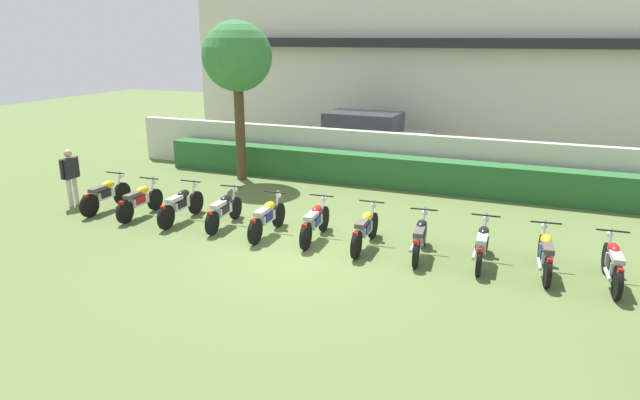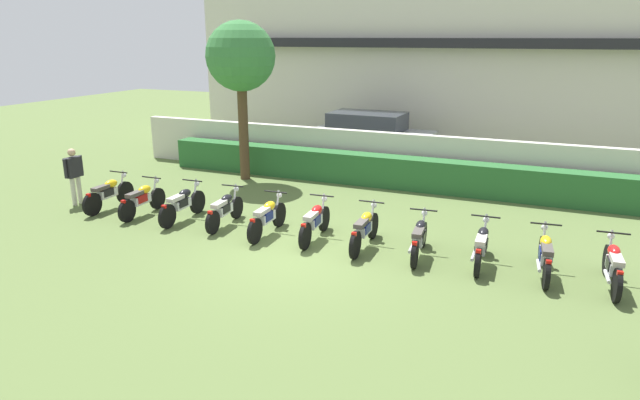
% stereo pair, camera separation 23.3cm
% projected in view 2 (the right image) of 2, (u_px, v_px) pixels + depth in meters
% --- Properties ---
extents(ground, '(60.00, 60.00, 0.00)m').
position_uv_depth(ground, '(298.00, 254.00, 12.15)').
color(ground, '#566B38').
extents(building, '(20.07, 6.50, 8.21)m').
position_uv_depth(building, '(442.00, 48.00, 23.82)').
color(building, beige).
rests_on(building, ground).
extents(compound_wall, '(19.06, 0.30, 1.61)m').
position_uv_depth(compound_wall, '(389.00, 157.00, 18.05)').
color(compound_wall, beige).
rests_on(compound_wall, ground).
extents(hedge_row, '(15.25, 0.70, 0.99)m').
position_uv_depth(hedge_row, '(382.00, 171.00, 17.53)').
color(hedge_row, '#28602D').
rests_on(hedge_row, ground).
extents(parked_car, '(4.55, 2.18, 1.89)m').
position_uv_depth(parked_car, '(371.00, 138.00, 20.58)').
color(parked_car, '#9EA3A8').
rests_on(parked_car, ground).
extents(tree_near_inspector, '(2.21, 2.21, 5.10)m').
position_uv_depth(tree_near_inspector, '(241.00, 58.00, 17.43)').
color(tree_near_inspector, '#4C3823').
rests_on(tree_near_inspector, ground).
extents(motorcycle_in_row_0, '(0.60, 1.90, 0.97)m').
position_uv_depth(motorcycle_in_row_0, '(108.00, 193.00, 15.16)').
color(motorcycle_in_row_0, black).
rests_on(motorcycle_in_row_0, ground).
extents(motorcycle_in_row_1, '(0.60, 1.83, 0.95)m').
position_uv_depth(motorcycle_in_row_1, '(142.00, 199.00, 14.65)').
color(motorcycle_in_row_1, black).
rests_on(motorcycle_in_row_1, ground).
extents(motorcycle_in_row_2, '(0.60, 1.96, 0.97)m').
position_uv_depth(motorcycle_in_row_2, '(182.00, 204.00, 14.23)').
color(motorcycle_in_row_2, black).
rests_on(motorcycle_in_row_2, ground).
extents(motorcycle_in_row_3, '(0.60, 1.85, 0.95)m').
position_uv_depth(motorcycle_in_row_3, '(225.00, 209.00, 13.82)').
color(motorcycle_in_row_3, black).
rests_on(motorcycle_in_row_3, ground).
extents(motorcycle_in_row_4, '(0.60, 1.91, 0.96)m').
position_uv_depth(motorcycle_in_row_4, '(267.00, 217.00, 13.20)').
color(motorcycle_in_row_4, black).
rests_on(motorcycle_in_row_4, ground).
extents(motorcycle_in_row_5, '(0.60, 1.92, 0.97)m').
position_uv_depth(motorcycle_in_row_5, '(315.00, 221.00, 12.88)').
color(motorcycle_in_row_5, black).
rests_on(motorcycle_in_row_5, ground).
extents(motorcycle_in_row_6, '(0.60, 1.96, 0.97)m').
position_uv_depth(motorcycle_in_row_6, '(364.00, 229.00, 12.38)').
color(motorcycle_in_row_6, black).
rests_on(motorcycle_in_row_6, ground).
extents(motorcycle_in_row_7, '(0.60, 1.84, 0.95)m').
position_uv_depth(motorcycle_in_row_7, '(419.00, 238.00, 11.87)').
color(motorcycle_in_row_7, black).
rests_on(motorcycle_in_row_7, ground).
extents(motorcycle_in_row_8, '(0.60, 1.84, 0.95)m').
position_uv_depth(motorcycle_in_row_8, '(482.00, 245.00, 11.44)').
color(motorcycle_in_row_8, black).
rests_on(motorcycle_in_row_8, ground).
extents(motorcycle_in_row_9, '(0.60, 1.86, 0.96)m').
position_uv_depth(motorcycle_in_row_9, '(545.00, 255.00, 10.93)').
color(motorcycle_in_row_9, black).
rests_on(motorcycle_in_row_9, ground).
extents(motorcycle_in_row_10, '(0.60, 1.87, 0.97)m').
position_uv_depth(motorcycle_in_row_10, '(613.00, 265.00, 10.41)').
color(motorcycle_in_row_10, black).
rests_on(motorcycle_in_row_10, ground).
extents(inspector_person, '(0.22, 0.66, 1.61)m').
position_uv_depth(inspector_person, '(74.00, 172.00, 15.49)').
color(inspector_person, beige).
rests_on(inspector_person, ground).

